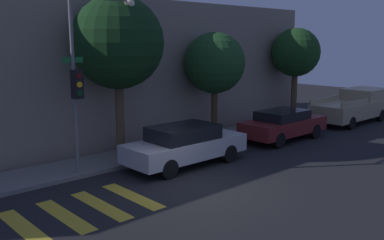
# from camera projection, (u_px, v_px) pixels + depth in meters

# --- Properties ---
(ground_plane) EXTENTS (60.00, 60.00, 0.00)m
(ground_plane) POSITION_uv_depth(u_px,v_px,m) (195.00, 189.00, 12.78)
(ground_plane) COLOR black
(sidewalk) EXTENTS (26.00, 2.01, 0.14)m
(sidewalk) POSITION_uv_depth(u_px,v_px,m) (118.00, 159.00, 15.81)
(sidewalk) COLOR slate
(sidewalk) RESTS_ON ground
(building_row) EXTENTS (26.00, 6.00, 6.09)m
(building_row) POSITION_uv_depth(u_px,v_px,m) (60.00, 72.00, 18.47)
(building_row) COLOR gray
(building_row) RESTS_ON ground
(crosswalk) EXTENTS (3.55, 2.60, 0.00)m
(crosswalk) POSITION_uv_depth(u_px,v_px,m) (83.00, 210.00, 11.19)
(crosswalk) COLOR gold
(crosswalk) RESTS_ON ground
(traffic_light_pole) EXTENTS (2.70, 0.56, 5.85)m
(traffic_light_pole) POSITION_uv_depth(u_px,v_px,m) (89.00, 62.00, 13.56)
(traffic_light_pole) COLOR slate
(traffic_light_pole) RESTS_ON ground
(sedan_near_corner) EXTENTS (4.58, 1.79, 1.46)m
(sedan_near_corner) POSITION_uv_depth(u_px,v_px,m) (185.00, 144.00, 15.13)
(sedan_near_corner) COLOR #B7BABF
(sedan_near_corner) RESTS_ON ground
(sedan_middle) EXTENTS (4.38, 1.75, 1.35)m
(sedan_middle) POSITION_uv_depth(u_px,v_px,m) (283.00, 124.00, 19.03)
(sedan_middle) COLOR maroon
(sedan_middle) RESTS_ON ground
(pickup_truck) EXTENTS (5.39, 2.01, 1.75)m
(pickup_truck) POSITION_uv_depth(u_px,v_px,m) (354.00, 106.00, 23.30)
(pickup_truck) COLOR tan
(pickup_truck) RESTS_ON ground
(tree_near_corner) EXTENTS (3.39, 3.39, 6.01)m
(tree_near_corner) POSITION_uv_depth(u_px,v_px,m) (118.00, 43.00, 15.45)
(tree_near_corner) COLOR brown
(tree_near_corner) RESTS_ON ground
(tree_midblock) EXTENTS (2.72, 2.72, 4.77)m
(tree_midblock) POSITION_uv_depth(u_px,v_px,m) (215.00, 63.00, 18.94)
(tree_midblock) COLOR #4C3823
(tree_midblock) RESTS_ON ground
(tree_far_end) EXTENTS (2.61, 2.61, 5.07)m
(tree_far_end) POSITION_uv_depth(u_px,v_px,m) (296.00, 53.00, 23.01)
(tree_far_end) COLOR brown
(tree_far_end) RESTS_ON ground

